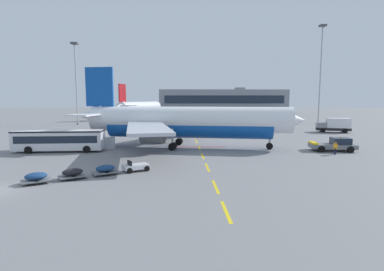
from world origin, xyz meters
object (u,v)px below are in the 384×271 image
catering_truck (334,125)px  fuel_service_truck (169,125)px  airliner_foreground (185,122)px  apron_light_mast_far (321,64)px  baggage_train (90,171)px  apron_shuttle_bus (59,139)px  pushback_tug (334,145)px  uld_cargo_container (109,143)px  ground_crew_worker (335,147)px  apron_light_mast_near (76,74)px  airliner_mid_left (140,108)px

catering_truck → fuel_service_truck: 36.61m
airliner_foreground → apron_light_mast_far: 61.88m
catering_truck → baggage_train: 56.66m
apron_shuttle_bus → baggage_train: bearing=-59.9°
airliner_foreground → baggage_train: size_ratio=3.18×
pushback_tug → uld_cargo_container: pushback_tug is taller
ground_crew_worker → apron_light_mast_near: apron_light_mast_near is taller
pushback_tug → airliner_mid_left: bearing=115.3°
airliner_foreground → apron_light_mast_near: (-29.95, 42.92, 10.53)m
airliner_foreground → ground_crew_worker: airliner_foreground is taller
airliner_mid_left → apron_light_mast_far: apron_light_mast_far is taller
airliner_mid_left → ground_crew_worker: 88.79m
airliner_foreground → airliner_mid_left: size_ratio=0.99×
airliner_foreground → apron_light_mast_far: bearing=47.1°
ground_crew_worker → apron_light_mast_near: size_ratio=0.07×
apron_light_mast_far → catering_truck: bearing=-107.5°
fuel_service_truck → airliner_mid_left: bearing=103.7°
pushback_tug → apron_shuttle_bus: apron_shuttle_bus is taller
apron_shuttle_bus → baggage_train: 16.57m
catering_truck → airliner_mid_left: bearing=132.2°
catering_truck → apron_light_mast_near: bearing=160.1°
airliner_foreground → fuel_service_truck: bearing=98.2°
airliner_foreground → baggage_train: (-9.39, -17.13, -3.42)m
baggage_train → apron_shuttle_bus: bearing=120.1°
airliner_mid_left → apron_light_mast_far: bearing=-28.0°
apron_shuttle_bus → apron_light_mast_near: (-12.28, 45.75, 12.73)m
airliner_mid_left → ground_crew_worker: bearing=-66.3°
pushback_tug → catering_truck: 26.90m
airliner_foreground → uld_cargo_container: bearing=-179.9°
airliner_foreground → airliner_mid_left: bearing=102.1°
apron_shuttle_bus → ground_crew_worker: bearing=-6.0°
airliner_mid_left → apron_light_mast_near: size_ratio=1.52×
apron_light_mast_far → apron_shuttle_bus: bearing=-141.4°
ground_crew_worker → uld_cargo_container: (-31.11, 6.75, -0.16)m
pushback_tug → catering_truck: bearing=62.5°
catering_truck → baggage_train: catering_truck is taller
fuel_service_truck → uld_cargo_container: fuel_service_truck is taller
airliner_mid_left → ground_crew_worker: airliner_mid_left is taller
pushback_tug → apron_shuttle_bus: size_ratio=0.52×
airliner_foreground → uld_cargo_container: 11.79m
airliner_mid_left → apron_light_mast_near: apron_light_mast_near is taller
pushback_tug → catering_truck: catering_truck is taller
apron_light_mast_near → apron_light_mast_far: size_ratio=0.80×
pushback_tug → baggage_train: (-30.44, -13.20, -0.37)m
uld_cargo_container → apron_light_mast_far: (52.48, 44.20, 16.84)m
airliner_foreground → pushback_tug: bearing=-10.6°
airliner_foreground → apron_light_mast_near: 53.39m
apron_shuttle_bus → apron_light_mast_far: (58.79, 47.00, 15.89)m
pushback_tug → apron_shuttle_bus: (-38.73, 1.10, 0.85)m
uld_cargo_container → airliner_foreground: bearing=0.1°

